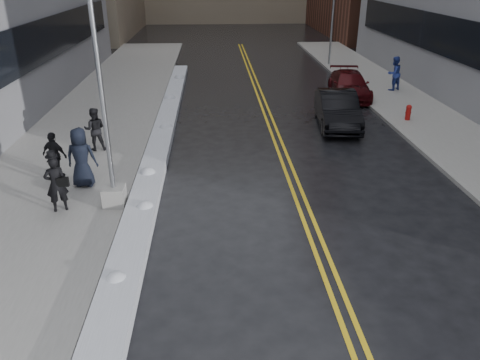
{
  "coord_description": "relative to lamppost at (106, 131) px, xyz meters",
  "views": [
    {
      "loc": [
        -0.23,
        -10.94,
        6.83
      ],
      "look_at": [
        0.48,
        1.08,
        1.3
      ],
      "focal_mm": 35.0,
      "sensor_mm": 36.0,
      "label": 1
    }
  ],
  "objects": [
    {
      "name": "pedestrian_b",
      "position": [
        -1.59,
        4.84,
        -1.53
      ],
      "size": [
        0.9,
        0.74,
        1.7
      ],
      "primitive_type": "imported",
      "rotation": [
        0.0,
        0.0,
        3.27
      ],
      "color": "black",
      "rests_on": "sidewalk_west"
    },
    {
      "name": "traffic_signal",
      "position": [
        11.8,
        22.0,
        0.87
      ],
      "size": [
        0.16,
        0.2,
        6.0
      ],
      "color": "gray",
      "rests_on": "sidewalk_east"
    },
    {
      "name": "pedestrian_fedora",
      "position": [
        -1.58,
        -0.26,
        -1.52
      ],
      "size": [
        0.73,
        0.61,
        1.72
      ],
      "primitive_type": "imported",
      "rotation": [
        0.0,
        0.0,
        3.52
      ],
      "color": "black",
      "rests_on": "sidewalk_west"
    },
    {
      "name": "lane_line_left",
      "position": [
        5.65,
        8.0,
        -2.53
      ],
      "size": [
        0.12,
        50.0,
        0.01
      ],
      "primitive_type": "cube",
      "color": "gold",
      "rests_on": "ground"
    },
    {
      "name": "snow_ridge",
      "position": [
        0.85,
        6.0,
        -2.36
      ],
      "size": [
        0.9,
        30.0,
        0.34
      ],
      "primitive_type": "cube",
      "color": "silver",
      "rests_on": "ground"
    },
    {
      "name": "pedestrian_c",
      "position": [
        -1.26,
        1.46,
        -1.38
      ],
      "size": [
        1.02,
        0.7,
        2.0
      ],
      "primitive_type": "imported",
      "rotation": [
        0.0,
        0.0,
        3.07
      ],
      "color": "black",
      "rests_on": "sidewalk_west"
    },
    {
      "name": "pedestrian_d",
      "position": [
        -2.34,
        2.19,
        -1.57
      ],
      "size": [
        1.03,
        0.73,
        1.63
      ],
      "primitive_type": "imported",
      "rotation": [
        0.0,
        0.0,
        2.75
      ],
      "color": "black",
      "rests_on": "sidewalk_west"
    },
    {
      "name": "fire_hydrant",
      "position": [
        12.3,
        8.0,
        -1.98
      ],
      "size": [
        0.26,
        0.26,
        0.73
      ],
      "color": "maroon",
      "rests_on": "sidewalk_east"
    },
    {
      "name": "pedestrian_east",
      "position": [
        13.64,
        13.8,
        -1.41
      ],
      "size": [
        1.18,
        1.09,
        1.94
      ],
      "primitive_type": "imported",
      "rotation": [
        0.0,
        0.0,
        3.63
      ],
      "color": "navy",
      "rests_on": "sidewalk_east"
    },
    {
      "name": "car_black",
      "position": [
        8.8,
        7.74,
        -1.74
      ],
      "size": [
        2.18,
        4.97,
        1.59
      ],
      "primitive_type": "imported",
      "rotation": [
        0.0,
        0.0,
        -0.11
      ],
      "color": "black",
      "rests_on": "ground"
    },
    {
      "name": "sidewalk_west",
      "position": [
        -2.45,
        8.0,
        -2.46
      ],
      "size": [
        5.5,
        50.0,
        0.15
      ],
      "primitive_type": "cube",
      "color": "gray",
      "rests_on": "ground"
    },
    {
      "name": "lamppost",
      "position": [
        0.0,
        0.0,
        0.0
      ],
      "size": [
        0.65,
        0.65,
        7.62
      ],
      "color": "gray",
      "rests_on": "sidewalk_west"
    },
    {
      "name": "sidewalk_east",
      "position": [
        13.3,
        8.0,
        -2.46
      ],
      "size": [
        4.0,
        50.0,
        0.15
      ],
      "primitive_type": "cube",
      "color": "gray",
      "rests_on": "ground"
    },
    {
      "name": "lane_line_right",
      "position": [
        5.95,
        8.0,
        -2.53
      ],
      "size": [
        0.12,
        50.0,
        0.01
      ],
      "primitive_type": "cube",
      "color": "gold",
      "rests_on": "ground"
    },
    {
      "name": "ground",
      "position": [
        3.3,
        -2.0,
        -2.53
      ],
      "size": [
        160.0,
        160.0,
        0.0
      ],
      "primitive_type": "plane",
      "color": "black",
      "rests_on": "ground"
    },
    {
      "name": "car_maroon",
      "position": [
        10.79,
        12.87,
        -1.83
      ],
      "size": [
        2.46,
        5.01,
        1.4
      ],
      "primitive_type": "imported",
      "rotation": [
        0.0,
        0.0,
        -0.1
      ],
      "color": "#3C090C",
      "rests_on": "ground"
    }
  ]
}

